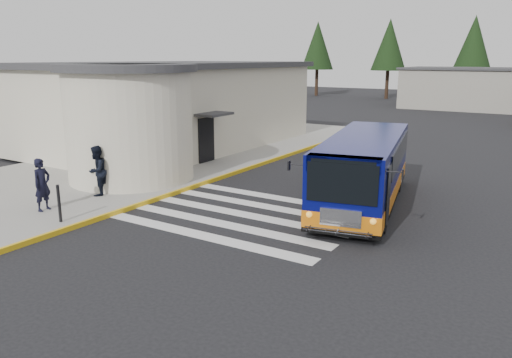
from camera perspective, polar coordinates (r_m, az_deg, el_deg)
The scene contains 9 objects.
ground at distance 17.51m, azimuth 1.12°, elevation -3.60°, with size 140.00×140.00×0.00m, color black.
sidewalk at distance 25.94m, azimuth -11.41°, elevation 2.02°, with size 10.00×34.00×0.15m, color gray.
curb_strip at distance 22.86m, azimuth -2.37°, elevation 0.73°, with size 0.12×34.00×0.16m, color gold.
station_building at distance 28.92m, azimuth -10.33°, elevation 8.26°, with size 12.70×18.70×4.80m.
crosswalk at distance 17.12m, azimuth -1.71°, elevation -3.99°, with size 8.00×5.35×0.01m.
transit_bus at distance 18.21m, azimuth 12.19°, elevation 0.69°, with size 4.40×9.18×2.52m.
pedestrian_a at distance 18.26m, azimuth -23.25°, elevation -0.60°, with size 0.66×0.43×1.80m, color black.
pedestrian_b at distance 19.57m, azimuth -17.73°, elevation 0.90°, with size 0.91×0.71×1.88m, color black.
bollard at distance 16.85m, azimuth -21.58°, elevation -2.61°, with size 0.10×0.10×1.21m, color black.
Camera 1 is at (8.64, -14.31, 5.22)m, focal length 35.00 mm.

